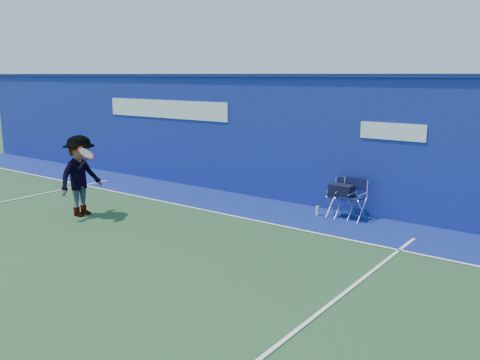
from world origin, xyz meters
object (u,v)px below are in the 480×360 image
Objects in this scene: directors_chair_right at (351,207)px; tennis_player at (81,176)px; directors_chair_left at (342,201)px; water_bottle at (317,211)px.

tennis_player reaches higher than directors_chair_right.
directors_chair_right is 0.49× the size of tennis_player.
tennis_player reaches higher than directors_chair_left.
directors_chair_right is at bearing -9.40° from directors_chair_left.
directors_chair_left reaches higher than water_bottle.
tennis_player is (-4.90, -3.25, 0.62)m from directors_chair_right.
directors_chair_right is 0.75m from water_bottle.
tennis_player is (-4.19, -3.07, 0.78)m from water_bottle.
tennis_player reaches higher than water_bottle.
directors_chair_right is 5.91m from tennis_player.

